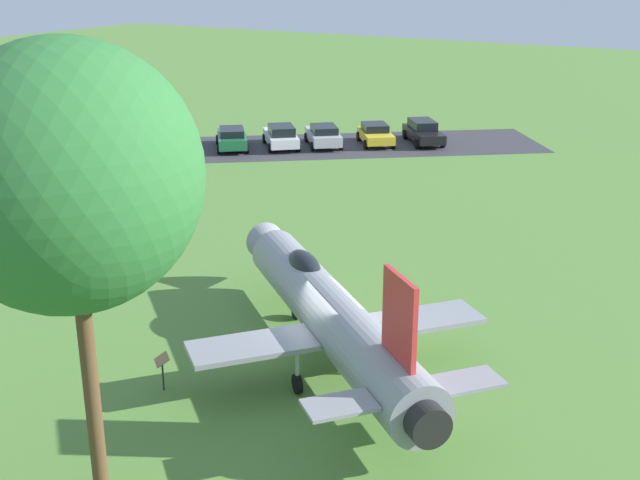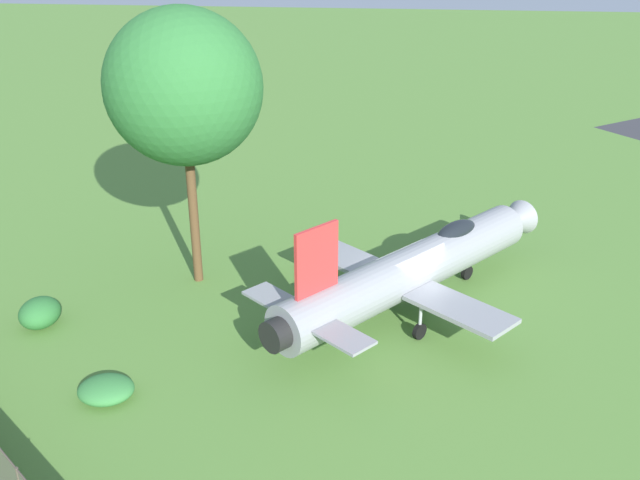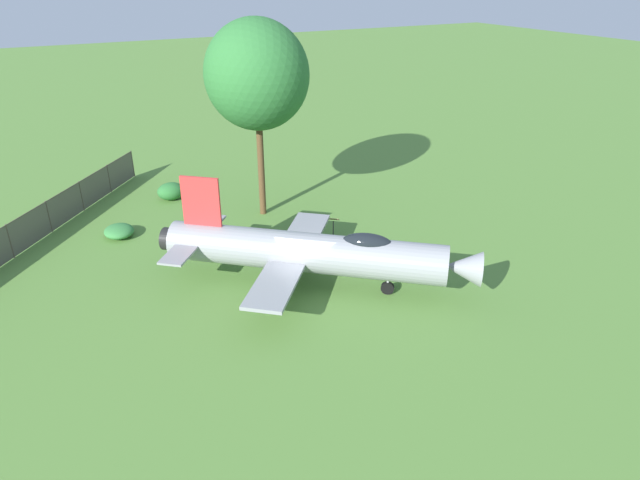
{
  "view_description": "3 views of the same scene",
  "coord_description": "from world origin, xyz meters",
  "px_view_note": "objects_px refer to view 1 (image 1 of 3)",
  "views": [
    {
      "loc": [
        11.48,
        -20.31,
        12.47
      ],
      "look_at": [
        -4.34,
        6.58,
        1.5
      ],
      "focal_mm": 45.78,
      "sensor_mm": 36.0,
      "label": 1
    },
    {
      "loc": [
        23.96,
        -0.52,
        13.73
      ],
      "look_at": [
        -0.6,
        -3.47,
        2.5
      ],
      "focal_mm": 39.87,
      "sensor_mm": 36.0,
      "label": 2
    },
    {
      "loc": [
        9.85,
        20.13,
        13.23
      ],
      "look_at": [
        -1.12,
        -0.69,
        1.75
      ],
      "focal_mm": 31.55,
      "sensor_mm": 36.0,
      "label": 3
    }
  ],
  "objects_px": {
    "parked_car_black": "(423,132)",
    "parked_car_green": "(232,138)",
    "display_jet": "(328,311)",
    "shade_tree": "(69,178)",
    "parked_car_silver": "(323,135)",
    "parked_car_white": "(281,136)",
    "info_plaque": "(162,364)",
    "parked_car_gray": "(175,138)",
    "parked_car_yellow": "(376,134)"
  },
  "relations": [
    {
      "from": "parked_car_black",
      "to": "parked_car_yellow",
      "type": "distance_m",
      "value": 3.38
    },
    {
      "from": "display_jet",
      "to": "parked_car_silver",
      "type": "distance_m",
      "value": 31.24
    },
    {
      "from": "parked_car_yellow",
      "to": "parked_car_gray",
      "type": "height_order",
      "value": "parked_car_gray"
    },
    {
      "from": "display_jet",
      "to": "parked_car_silver",
      "type": "relative_size",
      "value": 2.75
    },
    {
      "from": "shade_tree",
      "to": "parked_car_gray",
      "type": "xyz_separation_m",
      "value": [
        -22.7,
        29.84,
        -7.21
      ]
    },
    {
      "from": "parked_car_silver",
      "to": "parked_car_green",
      "type": "bearing_deg",
      "value": 87.95
    },
    {
      "from": "parked_car_white",
      "to": "parked_car_green",
      "type": "height_order",
      "value": "parked_car_white"
    },
    {
      "from": "display_jet",
      "to": "parked_car_green",
      "type": "distance_m",
      "value": 31.09
    },
    {
      "from": "parked_car_green",
      "to": "parked_car_gray",
      "type": "relative_size",
      "value": 0.97
    },
    {
      "from": "parked_car_green",
      "to": "parked_car_yellow",
      "type": "bearing_deg",
      "value": -89.9
    },
    {
      "from": "info_plaque",
      "to": "parked_car_black",
      "type": "distance_m",
      "value": 36.22
    },
    {
      "from": "shade_tree",
      "to": "parked_car_green",
      "type": "bearing_deg",
      "value": 121.48
    },
    {
      "from": "info_plaque",
      "to": "parked_car_white",
      "type": "distance_m",
      "value": 32.82
    },
    {
      "from": "info_plaque",
      "to": "parked_car_green",
      "type": "xyz_separation_m",
      "value": [
        -17.46,
        27.27,
        -0.09
      ]
    },
    {
      "from": "shade_tree",
      "to": "parked_car_green",
      "type": "distance_m",
      "value": 38.22
    },
    {
      "from": "parked_car_black",
      "to": "parked_car_green",
      "type": "height_order",
      "value": "parked_car_black"
    },
    {
      "from": "parked_car_white",
      "to": "parked_car_green",
      "type": "distance_m",
      "value": 3.33
    },
    {
      "from": "display_jet",
      "to": "parked_car_yellow",
      "type": "distance_m",
      "value": 32.06
    },
    {
      "from": "shade_tree",
      "to": "parked_car_black",
      "type": "height_order",
      "value": "shade_tree"
    },
    {
      "from": "parked_car_black",
      "to": "parked_car_gray",
      "type": "height_order",
      "value": "parked_car_black"
    },
    {
      "from": "display_jet",
      "to": "info_plaque",
      "type": "bearing_deg",
      "value": 91.21
    },
    {
      "from": "parked_car_black",
      "to": "parked_car_yellow",
      "type": "relative_size",
      "value": 1.1
    },
    {
      "from": "info_plaque",
      "to": "parked_car_silver",
      "type": "distance_m",
      "value": 33.51
    },
    {
      "from": "parked_car_gray",
      "to": "parked_car_green",
      "type": "bearing_deg",
      "value": 88.76
    },
    {
      "from": "parked_car_silver",
      "to": "parked_car_white",
      "type": "distance_m",
      "value": 2.91
    },
    {
      "from": "parked_car_yellow",
      "to": "parked_car_white",
      "type": "relative_size",
      "value": 0.93
    },
    {
      "from": "parked_car_black",
      "to": "parked_car_yellow",
      "type": "xyz_separation_m",
      "value": [
        -2.67,
        -2.08,
        -0.06
      ]
    },
    {
      "from": "info_plaque",
      "to": "parked_car_yellow",
      "type": "height_order",
      "value": "parked_car_yellow"
    },
    {
      "from": "shade_tree",
      "to": "parked_car_gray",
      "type": "distance_m",
      "value": 38.18
    },
    {
      "from": "display_jet",
      "to": "shade_tree",
      "type": "relative_size",
      "value": 1.15
    },
    {
      "from": "parked_car_black",
      "to": "parked_car_gray",
      "type": "distance_m",
      "value": 17.06
    },
    {
      "from": "parked_car_silver",
      "to": "parked_car_gray",
      "type": "relative_size",
      "value": 0.94
    },
    {
      "from": "parked_car_silver",
      "to": "parked_car_gray",
      "type": "distance_m",
      "value": 10.02
    },
    {
      "from": "info_plaque",
      "to": "parked_car_silver",
      "type": "bearing_deg",
      "value": 111.94
    },
    {
      "from": "parked_car_yellow",
      "to": "parked_car_silver",
      "type": "relative_size",
      "value": 0.95
    },
    {
      "from": "parked_car_silver",
      "to": "parked_car_white",
      "type": "xyz_separation_m",
      "value": [
        -2.29,
        -1.79,
        0.02
      ]
    },
    {
      "from": "parked_car_white",
      "to": "parked_car_yellow",
      "type": "bearing_deg",
      "value": -91.98
    },
    {
      "from": "parked_car_yellow",
      "to": "shade_tree",
      "type": "bearing_deg",
      "value": -21.15
    },
    {
      "from": "shade_tree",
      "to": "parked_car_silver",
      "type": "bearing_deg",
      "value": 112.26
    },
    {
      "from": "parked_car_gray",
      "to": "parked_car_yellow",
      "type": "bearing_deg",
      "value": 91.34
    },
    {
      "from": "parked_car_white",
      "to": "parked_car_silver",
      "type": "bearing_deg",
      "value": -93.13
    },
    {
      "from": "shade_tree",
      "to": "parked_car_silver",
      "type": "distance_m",
      "value": 39.37
    },
    {
      "from": "display_jet",
      "to": "parked_car_white",
      "type": "bearing_deg",
      "value": -14.32
    },
    {
      "from": "parked_car_yellow",
      "to": "parked_car_green",
      "type": "xyz_separation_m",
      "value": [
        -7.74,
        -6.17,
        0.03
      ]
    },
    {
      "from": "parked_car_silver",
      "to": "parked_car_white",
      "type": "bearing_deg",
      "value": 88.34
    },
    {
      "from": "parked_car_black",
      "to": "parked_car_green",
      "type": "xyz_separation_m",
      "value": [
        -10.4,
        -8.25,
        -0.03
      ]
    },
    {
      "from": "shade_tree",
      "to": "parked_car_white",
      "type": "relative_size",
      "value": 2.36
    },
    {
      "from": "parked_car_yellow",
      "to": "parked_car_silver",
      "type": "xyz_separation_m",
      "value": [
        -2.8,
        -2.36,
        0.04
      ]
    },
    {
      "from": "info_plaque",
      "to": "parked_car_yellow",
      "type": "distance_m",
      "value": 34.83
    },
    {
      "from": "shade_tree",
      "to": "display_jet",
      "type": "bearing_deg",
      "value": 82.32
    }
  ]
}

